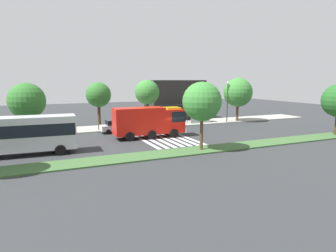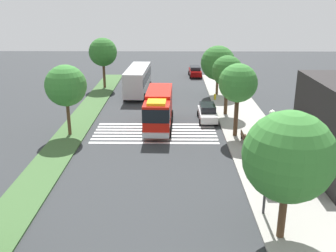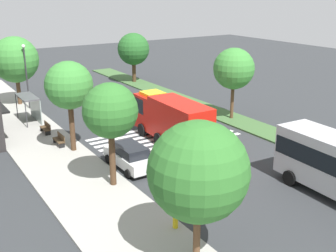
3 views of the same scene
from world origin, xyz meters
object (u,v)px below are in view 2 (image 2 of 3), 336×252
(median_tree_far_west, at_px, (103,52))
(median_tree_west, at_px, (66,86))
(bus_stop_shelter, at_px, (264,157))
(bench_near_shelter, at_px, (251,152))
(sidewalk_tree_center, at_px, (238,83))
(fire_hydrant, at_px, (215,97))
(street_lamp, at_px, (268,155))
(transit_bus, at_px, (138,79))
(parked_car_mid, at_px, (207,112))
(sidewalk_tree_far_west, at_px, (218,63))
(bench_west_of_shelter, at_px, (244,137))
(sidewalk_tree_far_east, at_px, (289,157))
(fire_truck, at_px, (159,109))
(sidewalk_tree_west, at_px, (227,71))
(parked_car_west, at_px, (195,71))

(median_tree_far_west, height_order, median_tree_west, median_tree_far_west)
(bus_stop_shelter, bearing_deg, bench_near_shelter, -179.82)
(bench_near_shelter, bearing_deg, median_tree_west, -107.87)
(bus_stop_shelter, bearing_deg, median_tree_west, -119.53)
(sidewalk_tree_center, distance_m, fire_hydrant, 14.23)
(bus_stop_shelter, distance_m, street_lamp, 5.21)
(transit_bus, distance_m, sidewalk_tree_center, 19.97)
(parked_car_mid, relative_size, sidewalk_tree_center, 0.68)
(sidewalk_tree_far_west, relative_size, median_tree_west, 0.98)
(sidewalk_tree_far_west, xyz_separation_m, median_tree_west, (15.81, -15.82, 0.50))
(parked_car_mid, bearing_deg, median_tree_far_west, -138.19)
(parked_car_mid, relative_size, bench_west_of_shelter, 2.93)
(sidewalk_tree_far_east, bearing_deg, fire_truck, -158.22)
(sidewalk_tree_west, height_order, median_tree_west, median_tree_west)
(street_lamp, bearing_deg, sidewalk_tree_far_east, 9.62)
(street_lamp, height_order, median_tree_far_west, median_tree_far_west)
(bench_near_shelter, bearing_deg, sidewalk_tree_far_west, -178.52)
(street_lamp, bearing_deg, parked_car_mid, -174.56)
(sidewalk_tree_far_west, height_order, fire_hydrant, sidewalk_tree_far_west)
(fire_truck, relative_size, sidewalk_tree_west, 1.35)
(sidewalk_tree_center, relative_size, median_tree_west, 1.03)
(parked_car_mid, distance_m, street_lamp, 19.24)
(bench_near_shelter, bearing_deg, transit_bus, -152.75)
(bench_near_shelter, relative_size, sidewalk_tree_west, 0.24)
(transit_bus, xyz_separation_m, fire_hydrant, (3.19, 10.16, -1.66))
(transit_bus, xyz_separation_m, sidewalk_tree_far_west, (0.67, 10.66, 2.25))
(parked_car_west, height_order, transit_bus, transit_bus)
(transit_bus, distance_m, sidewalk_tree_west, 14.59)
(sidewalk_tree_far_east, relative_size, fire_hydrant, 10.28)
(sidewalk_tree_center, bearing_deg, bench_west_of_shelter, 18.44)
(parked_car_mid, distance_m, median_tree_far_west, 20.72)
(parked_car_west, height_order, sidewalk_tree_far_east, sidewalk_tree_far_east)
(sidewalk_tree_far_east, bearing_deg, bench_near_shelter, 177.17)
(fire_truck, xyz_separation_m, bus_stop_shelter, (11.39, 7.91, -0.21))
(parked_car_west, bearing_deg, median_tree_far_west, -58.71)
(sidewalk_tree_center, bearing_deg, parked_car_west, -175.65)
(sidewalk_tree_far_west, height_order, sidewalk_tree_center, sidewalk_tree_center)
(sidewalk_tree_far_west, distance_m, median_tree_west, 22.37)
(bench_west_of_shelter, bearing_deg, parked_car_west, -174.87)
(sidewalk_tree_far_east, bearing_deg, sidewalk_tree_center, 180.00)
(median_tree_far_west, bearing_deg, median_tree_west, 0.00)
(sidewalk_tree_west, bearing_deg, sidewalk_tree_far_east, 0.00)
(transit_bus, distance_m, sidewalk_tree_far_west, 10.91)
(median_tree_west, bearing_deg, bench_near_shelter, 72.13)
(sidewalk_tree_far_west, bearing_deg, parked_car_mid, -11.47)
(bus_stop_shelter, distance_m, bench_west_of_shelter, 7.62)
(sidewalk_tree_center, relative_size, fire_hydrant, 9.82)
(fire_truck, bearing_deg, transit_bus, -165.40)
(bench_near_shelter, bearing_deg, fire_hydrant, -176.78)
(bench_near_shelter, xyz_separation_m, bench_west_of_shelter, (-3.51, 0.00, 0.00))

